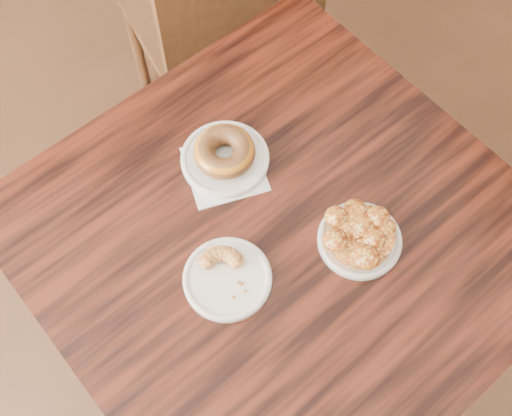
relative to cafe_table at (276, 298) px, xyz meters
name	(u,v)px	position (x,y,z in m)	size (l,w,h in m)	color
floor	(276,337)	(0.02, 0.01, -0.38)	(5.00, 5.00, 0.00)	black
cafe_table	(276,298)	(0.00, 0.00, 0.00)	(0.87, 0.87, 0.75)	black
chair_far	(214,12)	(0.16, 0.84, 0.08)	(0.50, 0.50, 0.90)	black
napkin	(225,169)	(-0.05, 0.16, 0.38)	(0.14, 0.14, 0.00)	white
plate_donut	(225,159)	(-0.04, 0.18, 0.38)	(0.17, 0.17, 0.01)	white
plate_cruller	(227,279)	(-0.13, -0.05, 0.38)	(0.16, 0.16, 0.01)	white
plate_fritter	(359,240)	(0.13, -0.07, 0.38)	(0.16, 0.16, 0.01)	silver
glazed_donut	(224,152)	(-0.04, 0.18, 0.41)	(0.12, 0.12, 0.04)	#935C15
apple_fritter	(361,234)	(0.13, -0.07, 0.41)	(0.16, 0.16, 0.04)	#4B1708
cruller_fragment	(227,275)	(-0.13, -0.05, 0.40)	(0.10, 0.10, 0.03)	brown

